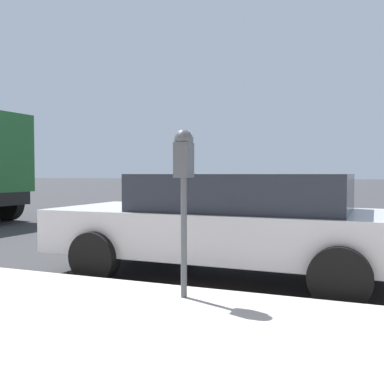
% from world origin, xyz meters
% --- Properties ---
extents(ground_plane, '(220.00, 220.00, 0.00)m').
position_xyz_m(ground_plane, '(0.00, 0.00, 0.00)').
color(ground_plane, '#333335').
extents(parking_meter, '(0.21, 0.19, 1.64)m').
position_xyz_m(parking_meter, '(-2.61, -0.31, 1.41)').
color(parking_meter, '#4C5156').
rests_on(parking_meter, sidewalk).
extents(car_silver, '(2.17, 4.74, 1.36)m').
position_xyz_m(car_silver, '(-0.96, -0.33, 0.73)').
color(car_silver, '#B7BABF').
rests_on(car_silver, ground_plane).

